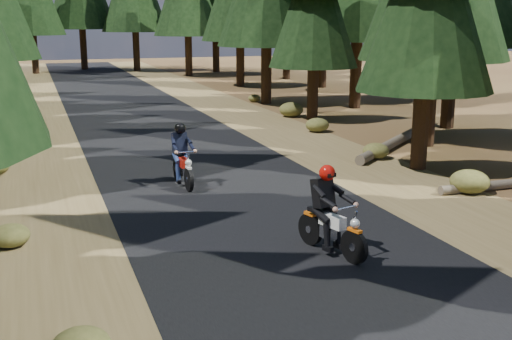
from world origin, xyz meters
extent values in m
plane|color=#4E321C|center=(0.00, 0.00, 0.00)|extent=(120.00, 120.00, 0.00)
cube|color=black|center=(0.00, 5.00, 0.01)|extent=(6.00, 100.00, 0.01)
cube|color=brown|center=(-4.60, 5.00, 0.00)|extent=(3.20, 100.00, 0.01)
cube|color=brown|center=(4.60, 5.00, 0.00)|extent=(3.20, 100.00, 0.01)
cylinder|color=black|center=(6.06, 4.48, 2.26)|extent=(0.48, 0.48, 4.52)
cylinder|color=black|center=(8.28, 7.39, 2.92)|extent=(0.53, 0.53, 5.84)
cylinder|color=black|center=(11.21, 10.34, 3.22)|extent=(0.56, 0.56, 6.43)
cylinder|color=black|center=(6.98, 14.07, 2.25)|extent=(0.48, 0.48, 4.51)
cylinder|color=black|center=(10.48, 16.81, 3.24)|extent=(0.56, 0.56, 6.47)
cylinder|color=black|center=(6.93, 19.74, 2.91)|extent=(0.53, 0.53, 5.83)
cylinder|color=black|center=(11.52, 24.15, 2.31)|extent=(0.48, 0.48, 4.61)
cone|color=black|center=(11.52, 24.15, 5.19)|extent=(3.92, 3.92, 5.77)
cylinder|color=black|center=(8.34, 28.41, 2.88)|extent=(0.53, 0.53, 5.76)
cylinder|color=black|center=(13.03, 32.09, 2.83)|extent=(0.53, 0.53, 5.66)
cylinder|color=black|center=(13.00, 26.00, 3.00)|extent=(0.54, 0.54, 6.00)
cylinder|color=black|center=(15.00, 18.00, 2.80)|extent=(0.52, 0.52, 5.60)
cylinder|color=black|center=(7.00, 37.00, 3.00)|extent=(0.54, 0.54, 6.00)
cylinder|color=black|center=(10.00, 40.00, 3.20)|extent=(0.56, 0.56, 6.40)
cylinder|color=black|center=(-4.00, 43.00, 3.00)|extent=(0.54, 0.54, 6.00)
cylinder|color=black|center=(4.00, 43.00, 3.20)|extent=(0.56, 0.56, 6.40)
cylinder|color=black|center=(0.00, 46.00, 3.40)|extent=(0.57, 0.57, 6.80)
cylinder|color=black|center=(13.00, 36.00, 3.00)|extent=(0.54, 0.54, 6.00)
cylinder|color=#4C4233|center=(6.77, 7.25, 0.16)|extent=(4.51, 4.03, 0.32)
ellipsoid|color=#474C1E|center=(6.56, 20.53, 0.20)|extent=(0.66, 0.66, 0.39)
ellipsoid|color=#474C1E|center=(5.77, 1.76, 0.29)|extent=(0.98, 0.98, 0.59)
ellipsoid|color=#474C1E|center=(5.58, 6.10, 0.25)|extent=(0.82, 0.82, 0.49)
ellipsoid|color=#474C1E|center=(6.41, 15.09, 0.32)|extent=(1.08, 1.08, 0.65)
ellipsoid|color=#474C1E|center=(-5.03, 1.41, 0.22)|extent=(0.74, 0.74, 0.44)
ellipsoid|color=#474C1E|center=(-4.83, 14.22, 0.24)|extent=(0.79, 0.79, 0.48)
ellipsoid|color=#474C1E|center=(5.87, 11.13, 0.27)|extent=(0.90, 0.90, 0.54)
cube|color=black|center=(0.61, -0.99, 1.13)|extent=(0.42, 0.32, 0.54)
sphere|color=#B60D07|center=(0.61, -0.99, 1.53)|extent=(0.37, 0.37, 0.30)
cube|color=black|center=(-0.87, 4.80, 1.12)|extent=(0.37, 0.23, 0.53)
sphere|color=black|center=(-0.87, 4.80, 1.50)|extent=(0.30, 0.30, 0.30)
camera|label=1|loc=(-4.43, -11.16, 4.28)|focal=45.00mm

